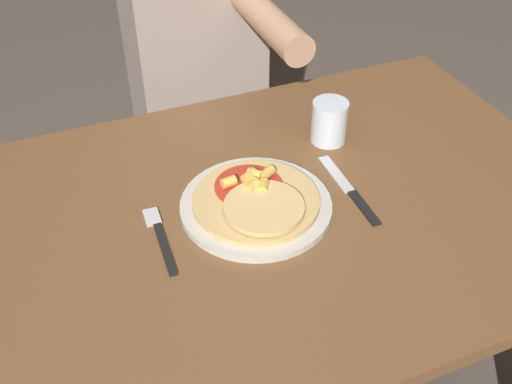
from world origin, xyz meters
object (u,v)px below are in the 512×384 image
at_px(plate, 256,206).
at_px(pizza, 257,199).
at_px(dining_table, 261,251).
at_px(drinking_glass, 329,122).
at_px(knife, 349,190).
at_px(fork, 160,235).
at_px(person_diner, 197,61).

xyz_separation_m(plate, pizza, (0.00, -0.00, 0.02)).
relative_size(dining_table, drinking_glass, 13.92).
bearing_deg(pizza, plate, 101.08).
height_order(pizza, knife, pizza).
height_order(dining_table, pizza, pizza).
bearing_deg(plate, knife, -6.57).
relative_size(pizza, fork, 1.34).
height_order(knife, drinking_glass, drinking_glass).
relative_size(fork, person_diner, 0.14).
height_order(fork, drinking_glass, drinking_glass).
relative_size(plate, knife, 1.28).
bearing_deg(drinking_glass, knife, -103.74).
xyz_separation_m(dining_table, knife, (0.18, -0.01, 0.11)).
relative_size(knife, drinking_glass, 2.40).
bearing_deg(fork, plate, 1.19).
xyz_separation_m(plate, drinking_glass, (0.23, 0.15, 0.04)).
height_order(dining_table, plate, plate).
xyz_separation_m(pizza, fork, (-0.19, -0.00, -0.02)).
xyz_separation_m(plate, person_diner, (0.08, 0.60, -0.01)).
xyz_separation_m(knife, person_diner, (-0.11, 0.62, -0.01)).
bearing_deg(person_diner, dining_table, -96.81).
xyz_separation_m(drinking_glass, person_diner, (-0.15, 0.45, -0.05)).
distance_m(plate, drinking_glass, 0.27).
xyz_separation_m(dining_table, pizza, (-0.01, 0.00, 0.13)).
bearing_deg(plate, drinking_glass, 33.16).
distance_m(fork, knife, 0.37).
xyz_separation_m(fork, knife, (0.37, -0.02, 0.00)).
xyz_separation_m(dining_table, person_diner, (0.07, 0.61, 0.10)).
bearing_deg(plate, fork, -178.81).
bearing_deg(drinking_glass, dining_table, -144.60).
distance_m(plate, fork, 0.19).
relative_size(dining_table, plate, 4.51).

